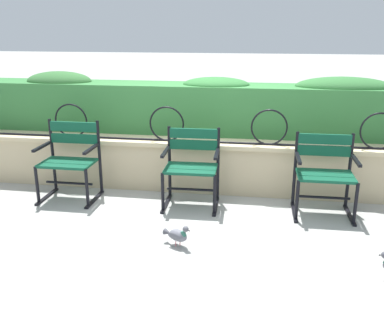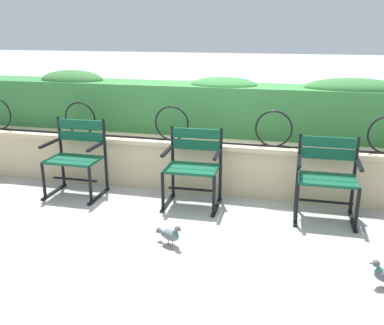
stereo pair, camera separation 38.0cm
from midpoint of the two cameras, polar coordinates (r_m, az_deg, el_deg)
name	(u,v)px [view 2 (the right image)]	position (r m, az deg, el deg)	size (l,w,h in m)	color
ground_plane	(190,213)	(4.69, 2.09, -6.76)	(60.00, 60.00, 0.00)	#9E9E99
stone_wall	(205,165)	(5.27, 3.83, -0.38)	(7.04, 0.41, 0.61)	#C6B289
iron_arch_fence	(177,127)	(5.14, 0.18, 4.73)	(6.51, 0.02, 0.42)	black
hedge_row	(214,106)	(5.57, 4.90, 7.43)	(6.90, 0.59, 0.75)	#387A3D
park_chair_left	(76,155)	(5.23, -12.99, 0.90)	(0.63, 0.52, 0.89)	#0F4C33
park_chair_centre	(193,165)	(4.79, 2.45, -0.32)	(0.61, 0.54, 0.85)	#0F4C33
park_chair_right	(327,175)	(4.72, 19.58, -1.63)	(0.62, 0.53, 0.84)	#0F4C33
pigeon_near_chairs	(170,234)	(4.00, -0.18, -9.43)	(0.27, 0.19, 0.22)	slate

